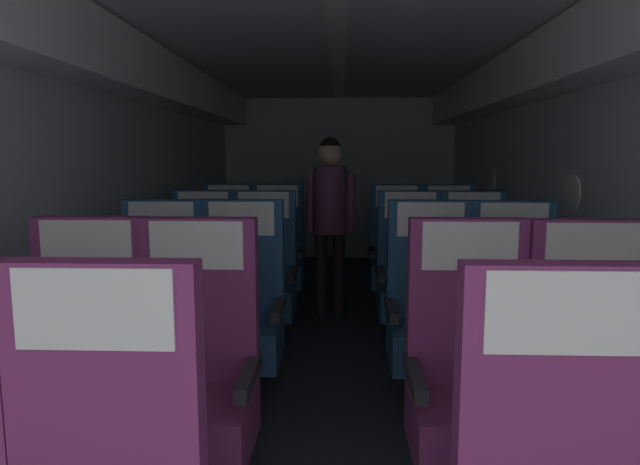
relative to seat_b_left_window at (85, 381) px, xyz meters
name	(u,v)px	position (x,y,z in m)	size (l,w,h in m)	color
ground	(336,358)	(1.03, 1.61, -0.49)	(3.46, 8.27, 0.02)	#23282D
fuselage_shell	(337,126)	(1.03, 1.87, 1.15)	(3.34, 7.92, 2.28)	silver
seat_b_left_window	(85,381)	(0.00, 0.00, 0.00)	(0.51, 0.46, 1.16)	#38383D
seat_b_left_aisle	(195,385)	(0.47, -0.02, 0.00)	(0.51, 0.46, 1.16)	#38383D
seat_b_right_aisle	(595,391)	(2.08, -0.02, 0.00)	(0.51, 0.46, 1.16)	#38383D
seat_b_right_window	(470,387)	(1.59, 0.00, 0.00)	(0.51, 0.46, 1.16)	#38383D
seat_c_left_window	(161,316)	(0.00, 0.96, 0.00)	(0.51, 0.46, 1.16)	#38383D
seat_c_left_aisle	(241,316)	(0.48, 0.97, 0.00)	(0.51, 0.46, 1.16)	#38383D
seat_c_right_aisle	(514,319)	(2.07, 0.96, 0.00)	(0.51, 0.46, 1.16)	#38383D
seat_c_right_window	(430,318)	(1.59, 0.97, 0.00)	(0.51, 0.46, 1.16)	#38383D
seat_d_left_window	(203,279)	(0.00, 1.94, 0.00)	(0.51, 0.46, 1.16)	#38383D
seat_d_left_aisle	(263,280)	(0.47, 1.92, 0.00)	(0.51, 0.46, 1.16)	#38383D
seat_d_right_aisle	(474,282)	(2.07, 1.92, 0.00)	(0.51, 0.46, 1.16)	#38383D
seat_d_right_window	(410,281)	(1.59, 1.94, 0.00)	(0.51, 0.46, 1.16)	#38383D
seat_e_left_window	(228,256)	(0.00, 2.92, 0.00)	(0.51, 0.46, 1.16)	#38383D
seat_e_left_aisle	(277,257)	(0.47, 2.89, 0.00)	(0.51, 0.46, 1.16)	#38383D
seat_e_right_aisle	(449,258)	(2.07, 2.90, 0.00)	(0.51, 0.46, 1.16)	#38383D
seat_e_right_window	(396,257)	(1.58, 2.92, 0.00)	(0.51, 0.46, 1.16)	#38383D
flight_attendant	(330,208)	(0.97, 2.65, 0.49)	(0.43, 0.28, 1.58)	black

